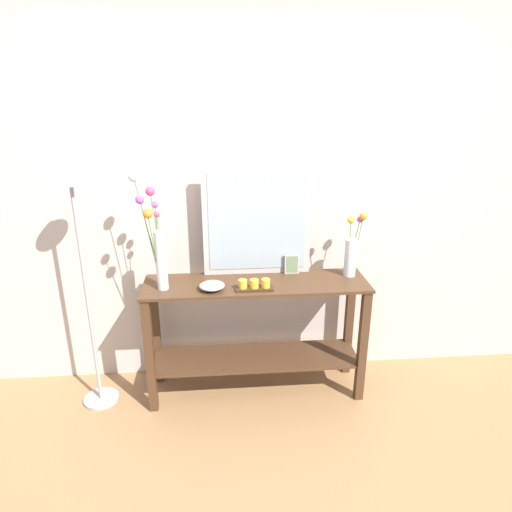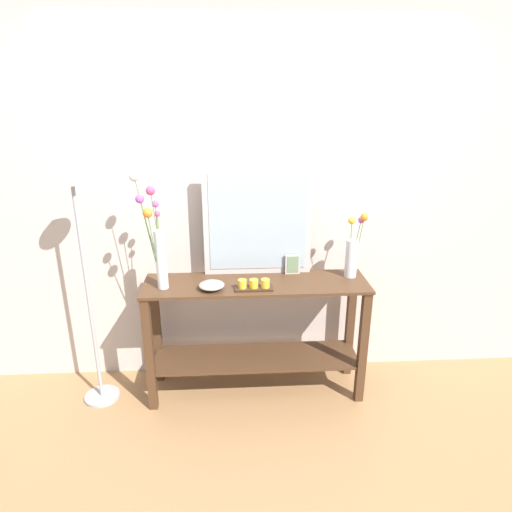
% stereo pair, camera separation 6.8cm
% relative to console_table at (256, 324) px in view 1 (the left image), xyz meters
% --- Properties ---
extents(ground_plane, '(7.00, 6.00, 0.02)m').
position_rel_console_table_xyz_m(ground_plane, '(0.00, 0.00, -0.54)').
color(ground_plane, '#997047').
extents(wall_back, '(6.40, 0.08, 2.70)m').
position_rel_console_table_xyz_m(wall_back, '(0.00, 0.32, 0.82)').
color(wall_back, beige).
rests_on(wall_back, ground).
extents(console_table, '(1.50, 0.40, 0.84)m').
position_rel_console_table_xyz_m(console_table, '(0.00, 0.00, 0.00)').
color(console_table, '#472D1C').
rests_on(console_table, ground).
extents(mirror_leaning, '(0.73, 0.03, 0.74)m').
position_rel_console_table_xyz_m(mirror_leaning, '(0.02, 0.17, 0.68)').
color(mirror_leaning, '#B7B2AD').
rests_on(mirror_leaning, console_table).
extents(tall_vase_left, '(0.20, 0.19, 0.74)m').
position_rel_console_table_xyz_m(tall_vase_left, '(-0.63, -0.05, 0.64)').
color(tall_vase_left, silver).
rests_on(tall_vase_left, console_table).
extents(vase_right, '(0.14, 0.11, 0.44)m').
position_rel_console_table_xyz_m(vase_right, '(0.66, 0.07, 0.49)').
color(vase_right, silver).
rests_on(vase_right, console_table).
extents(candle_tray, '(0.24, 0.09, 0.07)m').
position_rel_console_table_xyz_m(candle_tray, '(-0.02, -0.11, 0.34)').
color(candle_tray, '#382316').
rests_on(candle_tray, console_table).
extents(picture_frame_small, '(0.10, 0.01, 0.14)m').
position_rel_console_table_xyz_m(picture_frame_small, '(0.26, 0.14, 0.39)').
color(picture_frame_small, '#B7B2AD').
rests_on(picture_frame_small, console_table).
extents(decorative_bowl, '(0.16, 0.16, 0.05)m').
position_rel_console_table_xyz_m(decorative_bowl, '(-0.29, -0.09, 0.34)').
color(decorative_bowl, '#9E9389').
rests_on(decorative_bowl, console_table).
extents(floor_lamp, '(0.24, 0.24, 1.62)m').
position_rel_console_table_xyz_m(floor_lamp, '(-1.09, -0.03, 0.57)').
color(floor_lamp, '#9E9EA3').
rests_on(floor_lamp, ground).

